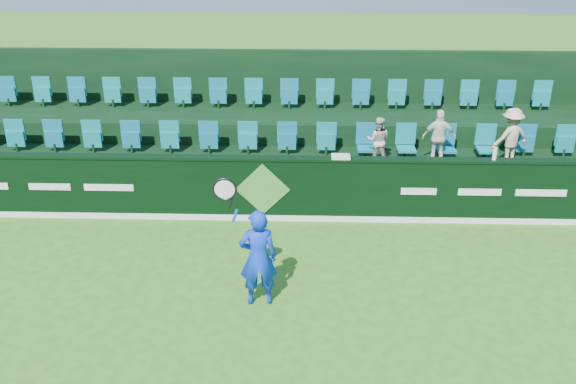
{
  "coord_description": "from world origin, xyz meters",
  "views": [
    {
      "loc": [
        0.86,
        -7.73,
        5.99
      ],
      "look_at": [
        0.54,
        2.8,
        1.15
      ],
      "focal_mm": 40.0,
      "sensor_mm": 36.0,
      "label": 1
    }
  ],
  "objects_px": {
    "drinks_bottle": "(495,154)",
    "spectator_right": "(511,137)",
    "spectator_left": "(378,140)",
    "towel": "(341,157)",
    "tennis_player": "(258,257)",
    "spectator_middle": "(439,137)"
  },
  "relations": [
    {
      "from": "tennis_player",
      "to": "spectator_left",
      "type": "relative_size",
      "value": 2.22
    },
    {
      "from": "spectator_left",
      "to": "spectator_right",
      "type": "relative_size",
      "value": 0.83
    },
    {
      "from": "drinks_bottle",
      "to": "spectator_right",
      "type": "bearing_deg",
      "value": 60.58
    },
    {
      "from": "spectator_middle",
      "to": "spectator_right",
      "type": "relative_size",
      "value": 0.96
    },
    {
      "from": "towel",
      "to": "spectator_right",
      "type": "bearing_deg",
      "value": 17.21
    },
    {
      "from": "spectator_middle",
      "to": "towel",
      "type": "bearing_deg",
      "value": 30.56
    },
    {
      "from": "spectator_middle",
      "to": "drinks_bottle",
      "type": "xyz_separation_m",
      "value": [
        0.87,
        -1.12,
        0.08
      ]
    },
    {
      "from": "spectator_right",
      "to": "drinks_bottle",
      "type": "bearing_deg",
      "value": 39.99
    },
    {
      "from": "drinks_bottle",
      "to": "spectator_left",
      "type": "bearing_deg",
      "value": 152.38
    },
    {
      "from": "tennis_player",
      "to": "spectator_left",
      "type": "height_order",
      "value": "tennis_player"
    },
    {
      "from": "spectator_middle",
      "to": "drinks_bottle",
      "type": "distance_m",
      "value": 1.42
    },
    {
      "from": "spectator_left",
      "to": "towel",
      "type": "distance_m",
      "value": 1.4
    },
    {
      "from": "spectator_left",
      "to": "drinks_bottle",
      "type": "bearing_deg",
      "value": 162.5
    },
    {
      "from": "spectator_left",
      "to": "drinks_bottle",
      "type": "height_order",
      "value": "spectator_left"
    },
    {
      "from": "spectator_left",
      "to": "towel",
      "type": "height_order",
      "value": "spectator_left"
    },
    {
      "from": "tennis_player",
      "to": "spectator_left",
      "type": "distance_m",
      "value": 4.73
    },
    {
      "from": "spectator_middle",
      "to": "tennis_player",
      "type": "bearing_deg",
      "value": 52.04
    },
    {
      "from": "tennis_player",
      "to": "spectator_right",
      "type": "relative_size",
      "value": 1.84
    },
    {
      "from": "spectator_middle",
      "to": "drinks_bottle",
      "type": "height_order",
      "value": "spectator_middle"
    },
    {
      "from": "spectator_middle",
      "to": "spectator_right",
      "type": "bearing_deg",
      "value": -177.31
    },
    {
      "from": "drinks_bottle",
      "to": "towel",
      "type": "bearing_deg",
      "value": 180.0
    },
    {
      "from": "tennis_player",
      "to": "towel",
      "type": "relative_size",
      "value": 6.29
    }
  ]
}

